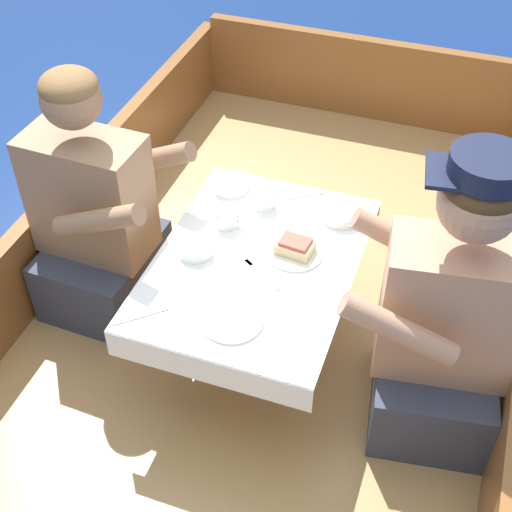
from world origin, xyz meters
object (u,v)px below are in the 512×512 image
Objects in this scene: person_starboard at (445,324)px; coffee_cup_starboard at (265,199)px; coffee_cup_port at (227,217)px; person_port at (96,220)px; sandwich at (295,246)px.

coffee_cup_starboard is at bearing -35.66° from person_starboard.
person_starboard is 0.80m from coffee_cup_port.
person_port reaches higher than coffee_cup_starboard.
person_port is at bearing -157.82° from coffee_cup_starboard.
coffee_cup_starboard is (-0.17, 0.20, -0.00)m from sandwich.
person_starboard is 8.25× the size of sandwich.
person_starboard is at bearing -3.53° from person_port.
person_starboard is 9.62× the size of coffee_cup_port.
person_port is 0.60m from coffee_cup_starboard.
person_port is 7.78× the size of sandwich.
coffee_cup_port is at bearing -23.93° from person_starboard.
sandwich is 0.27m from coffee_cup_port.
coffee_cup_starboard is at bearing 57.61° from coffee_cup_port.
coffee_cup_starboard is (0.09, 0.14, -0.00)m from coffee_cup_port.
person_port is at bearing -169.35° from coffee_cup_port.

